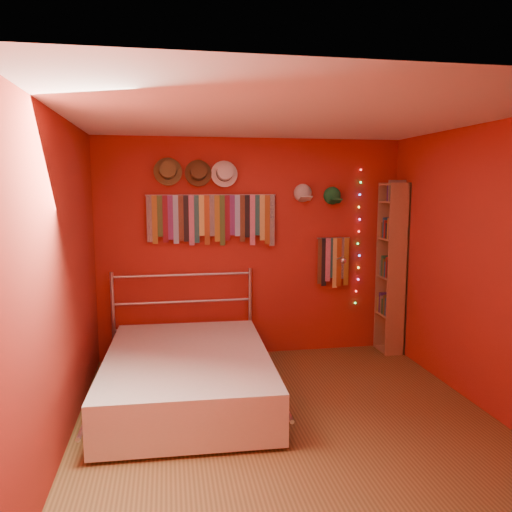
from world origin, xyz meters
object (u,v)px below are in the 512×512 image
bookshelf (394,267)px  bed (188,374)px  reading_lamp (342,260)px  tie_rack (212,217)px

bookshelf → bed: (-2.46, -0.96, -0.78)m
bed → reading_lamp: bearing=29.4°
bookshelf → bed: bookshelf is taller
tie_rack → bed: 1.81m
reading_lamp → bookshelf: bearing=1.7°
tie_rack → reading_lamp: tie_rack is taller
reading_lamp → bookshelf: size_ratio=0.15×
reading_lamp → bed: (-1.81, -0.94, -0.88)m
tie_rack → bookshelf: bearing=-4.2°
tie_rack → reading_lamp: size_ratio=4.68×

